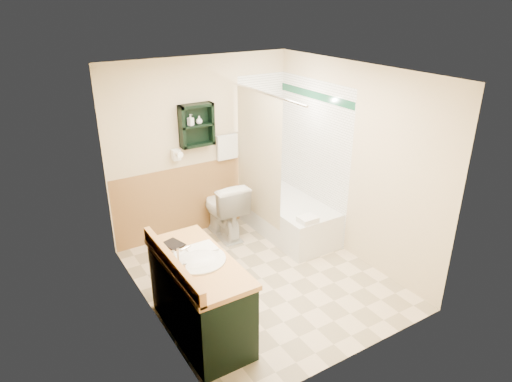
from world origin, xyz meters
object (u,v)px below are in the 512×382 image
object	(u,v)px
hair_dryer	(176,155)
vanity	(200,297)
bathtub	(288,216)
soap_bottle_b	(199,121)
soap_bottle_a	(191,123)
wall_shelf	(197,125)
toilet	(224,209)
vanity_book	(166,239)

from	to	relation	value
hair_dryer	vanity	xyz separation A→B (m)	(-0.59, -1.89, -0.79)
bathtub	soap_bottle_b	bearing A→B (deg)	147.67
vanity	soap_bottle_a	distance (m)	2.35
wall_shelf	vanity	world-z (taller)	wall_shelf
vanity	soap_bottle_b	xyz separation A→B (m)	(0.93, 1.86, 1.19)
wall_shelf	soap_bottle_a	xyz separation A→B (m)	(-0.08, -0.01, 0.05)
soap_bottle_a	soap_bottle_b	distance (m)	0.12
hair_dryer	bathtub	bearing A→B (deg)	-26.36
bathtub	soap_bottle_b	size ratio (longest dim) A/B	14.60
hair_dryer	toilet	world-z (taller)	hair_dryer
wall_shelf	vanity	size ratio (longest dim) A/B	0.42
bathtub	soap_bottle_a	world-z (taller)	soap_bottle_a
vanity	vanity_book	xyz separation A→B (m)	(-0.17, 0.35, 0.52)
wall_shelf	toilet	world-z (taller)	wall_shelf
bathtub	vanity_book	size ratio (longest dim) A/B	7.12
soap_bottle_a	soap_bottle_b	xyz separation A→B (m)	(0.12, 0.00, 0.01)
hair_dryer	soap_bottle_a	size ratio (longest dim) A/B	1.72
wall_shelf	soap_bottle_a	world-z (taller)	wall_shelf
vanity	soap_bottle_b	world-z (taller)	soap_bottle_b
vanity_book	soap_bottle_a	distance (m)	1.92
wall_shelf	soap_bottle_a	bearing A→B (deg)	-176.61
vanity	soap_bottle_b	bearing A→B (deg)	63.43
vanity_book	soap_bottle_a	xyz separation A→B (m)	(0.98, 1.51, 0.66)
hair_dryer	toilet	xyz separation A→B (m)	(0.53, -0.26, -0.80)
vanity	vanity_book	world-z (taller)	vanity_book
bathtub	toilet	world-z (taller)	toilet
hair_dryer	soap_bottle_a	world-z (taller)	soap_bottle_a
hair_dryer	soap_bottle_a	bearing A→B (deg)	-7.92
hair_dryer	soap_bottle_b	xyz separation A→B (m)	(0.33, -0.03, 0.41)
soap_bottle_a	wall_shelf	bearing A→B (deg)	3.39
toilet	soap_bottle_a	distance (m)	1.26
wall_shelf	toilet	xyz separation A→B (m)	(0.23, -0.23, -1.15)
toilet	vanity_book	xyz separation A→B (m)	(-1.29, -1.28, 0.53)
vanity	soap_bottle_a	bearing A→B (deg)	66.44
bathtub	toilet	xyz separation A→B (m)	(-0.80, 0.40, 0.15)
hair_dryer	toilet	size ratio (longest dim) A/B	0.29
toilet	soap_bottle_b	size ratio (longest dim) A/B	7.94
bathtub	vanity_book	world-z (taller)	vanity_book
wall_shelf	toilet	size ratio (longest dim) A/B	0.67
wall_shelf	hair_dryer	world-z (taller)	wall_shelf
vanity	soap_bottle_a	xyz separation A→B (m)	(0.81, 1.86, 1.18)
vanity_book	soap_bottle_b	size ratio (longest dim) A/B	2.05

